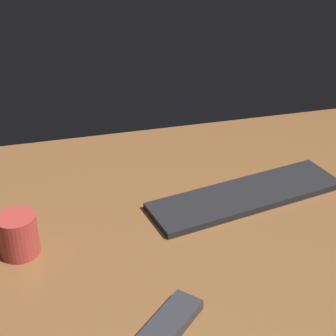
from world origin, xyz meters
The scene contains 4 objects.
desk centered at (0.00, 0.00, 1.00)cm, with size 140.00×84.00×2.00cm, color brown.
keyboard centered at (22.92, 1.46, 2.75)cm, with size 45.49×12.57×1.50cm, color black.
tv_remote centered at (-4.96, -32.92, 2.96)cm, with size 16.51×5.21×1.91cm, color #2D2D33.
coffee_mug centered at (-27.19, -5.59, 6.27)cm, with size 7.69×7.69×8.53cm, color #B23833.
Camera 1 is at (-20.24, -93.79, 69.23)cm, focal length 57.69 mm.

